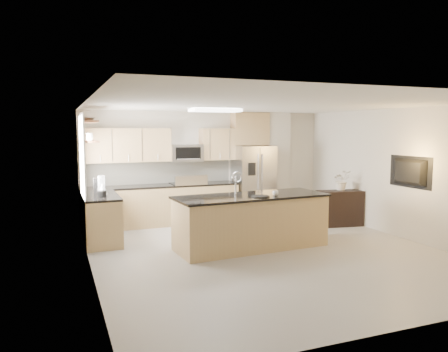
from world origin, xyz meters
name	(u,v)px	position (x,y,z in m)	size (l,w,h in m)	color
floor	(267,252)	(0.00, 0.00, 0.00)	(6.50, 6.50, 0.00)	gray
ceiling	(269,104)	(0.00, 0.00, 2.60)	(6.00, 6.50, 0.02)	silver
wall_back	(207,166)	(0.00, 3.25, 1.30)	(6.00, 0.02, 2.60)	beige
wall_front	(409,212)	(0.00, -3.25, 1.30)	(6.00, 0.02, 2.60)	beige
wall_left	(89,188)	(-3.00, 0.00, 1.30)	(0.02, 6.50, 2.60)	beige
wall_right	(403,173)	(3.00, 0.00, 1.30)	(0.02, 6.50, 2.60)	beige
back_counter	(162,204)	(-1.23, 2.93, 0.47)	(3.55, 0.66, 1.44)	tan
left_counter	(101,218)	(-2.67, 1.85, 0.46)	(0.66, 1.50, 0.92)	tan
range	(188,203)	(-0.60, 2.92, 0.47)	(0.76, 0.64, 1.14)	black
upper_cabinets	(156,145)	(-1.30, 3.09, 1.83)	(3.50, 0.33, 0.75)	tan
microwave	(186,153)	(-0.60, 3.04, 1.63)	(0.76, 0.40, 0.40)	#B1B0B3
refrigerator	(253,182)	(1.06, 2.87, 0.89)	(0.92, 0.78, 1.78)	#B1B0B3
partition_column	(277,164)	(1.82, 3.10, 1.30)	(0.60, 0.30, 2.60)	beige
window	(83,157)	(-2.98, 1.85, 1.65)	(0.04, 1.15, 1.65)	white
shelf_lower	(89,141)	(-2.85, 1.95, 1.95)	(0.30, 1.20, 0.04)	brown
shelf_upper	(88,122)	(-2.85, 1.95, 2.32)	(0.30, 1.20, 0.04)	brown
ceiling_fixture	(215,110)	(-0.40, 1.60, 2.56)	(1.00, 0.50, 0.06)	white
island	(251,221)	(-0.14, 0.40, 0.49)	(2.89, 1.20, 1.40)	tan
credenza	(339,208)	(2.51, 1.36, 0.40)	(1.00, 0.42, 0.80)	black
cup	(275,193)	(0.25, 0.20, 1.02)	(0.11, 0.11, 0.09)	white
platter	(260,196)	(-0.07, 0.16, 0.99)	(0.33, 0.33, 0.02)	black
blender	(102,188)	(-2.67, 1.55, 1.09)	(0.17, 0.17, 0.40)	black
kettle	(103,188)	(-2.62, 1.88, 1.04)	(0.21, 0.21, 0.26)	#B1B0B3
coffee_maker	(98,186)	(-2.69, 2.06, 1.06)	(0.17, 0.20, 0.30)	black
bowl	(87,119)	(-2.85, 2.21, 2.38)	(0.38, 0.38, 0.09)	#B1B0B3
flower_vase	(342,175)	(2.60, 1.44, 1.14)	(0.61, 0.53, 0.68)	silver
television	(407,172)	(2.91, -0.20, 1.35)	(1.08, 0.14, 0.62)	black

